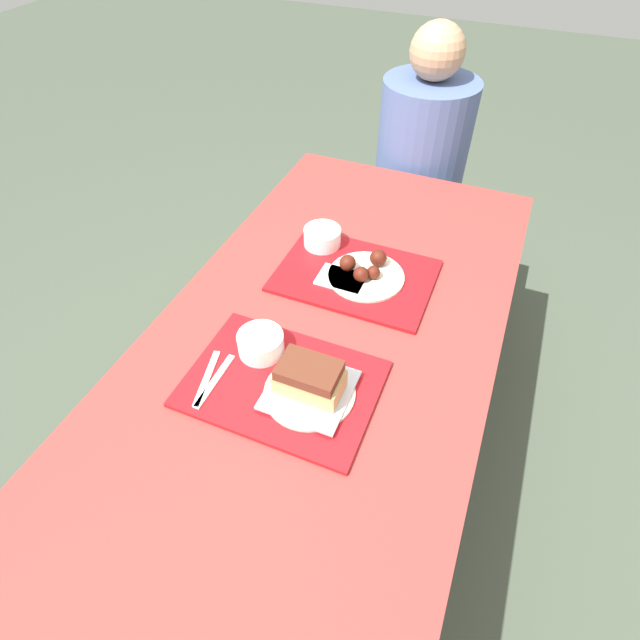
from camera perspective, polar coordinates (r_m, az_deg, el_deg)
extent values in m
plane|color=#424C3D|center=(1.94, 0.28, -16.80)|extent=(12.00, 12.00, 0.00)
cube|color=maroon|center=(1.34, 0.39, -2.12)|extent=(0.89, 1.81, 0.04)
cylinder|color=maroon|center=(1.55, -29.43, -29.07)|extent=(0.07, 0.07, 0.71)
cylinder|color=maroon|center=(2.27, -0.76, 8.53)|extent=(0.07, 0.07, 0.71)
cylinder|color=maroon|center=(2.15, 18.50, 3.35)|extent=(0.07, 0.07, 0.71)
cube|color=maroon|center=(2.37, 11.00, 12.05)|extent=(0.85, 0.28, 0.04)
cylinder|color=maroon|center=(2.57, 2.39, 9.62)|extent=(0.06, 0.06, 0.43)
cylinder|color=maroon|center=(2.48, 18.37, 5.35)|extent=(0.06, 0.06, 0.43)
cube|color=#B21419|center=(1.22, -4.33, -7.25)|extent=(0.45, 0.33, 0.01)
cube|color=#B21419|center=(1.49, 4.11, 5.08)|extent=(0.45, 0.33, 0.01)
cylinder|color=white|center=(1.26, -6.78, -2.67)|extent=(0.12, 0.12, 0.06)
cylinder|color=beige|center=(1.24, -6.87, -1.99)|extent=(0.10, 0.10, 0.01)
cylinder|color=beige|center=(1.18, -1.19, -8.21)|extent=(0.22, 0.22, 0.01)
cube|color=silver|center=(1.18, -1.20, -7.98)|extent=(0.19, 0.19, 0.01)
cube|color=tan|center=(1.15, -1.22, -7.06)|extent=(0.15, 0.09, 0.05)
cube|color=#562819|center=(1.12, -1.25, -5.78)|extent=(0.14, 0.09, 0.03)
cube|color=white|center=(1.24, -12.81, -6.48)|extent=(0.06, 0.17, 0.00)
cube|color=white|center=(1.23, -11.94, -6.82)|extent=(0.02, 0.17, 0.00)
cylinder|color=white|center=(1.58, 0.26, 9.48)|extent=(0.12, 0.12, 0.06)
cylinder|color=beige|center=(1.57, 0.27, 10.13)|extent=(0.10, 0.10, 0.01)
cylinder|color=beige|center=(1.48, 5.28, 5.02)|extent=(0.22, 0.22, 0.01)
sphere|color=#4C190F|center=(1.46, 6.12, 5.44)|extent=(0.04, 0.04, 0.04)
sphere|color=#4C190F|center=(1.50, 6.67, 7.08)|extent=(0.05, 0.05, 0.05)
sphere|color=#4C190F|center=(1.48, 3.18, 6.52)|extent=(0.05, 0.05, 0.05)
sphere|color=#4C190F|center=(1.44, 4.71, 5.24)|extent=(0.05, 0.05, 0.05)
cube|color=white|center=(1.46, 2.44, 4.71)|extent=(0.14, 0.10, 0.01)
cylinder|color=#4C6093|center=(2.22, 11.59, 18.50)|extent=(0.37, 0.37, 0.55)
sphere|color=tan|center=(2.09, 13.27, 27.74)|extent=(0.20, 0.20, 0.20)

